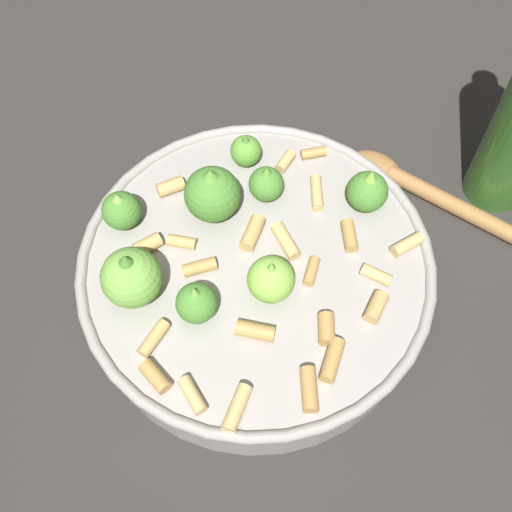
{
  "coord_description": "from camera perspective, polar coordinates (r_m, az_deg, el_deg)",
  "views": [
    {
      "loc": [
        -0.11,
        0.23,
        0.5
      ],
      "look_at": [
        0.0,
        0.0,
        0.07
      ],
      "focal_mm": 43.72,
      "sensor_mm": 36.0,
      "label": 1
    }
  ],
  "objects": [
    {
      "name": "ground_plane",
      "position": [
        0.56,
        0.0,
        -3.39
      ],
      "size": [
        2.4,
        2.4,
        0.0
      ],
      "primitive_type": "plane",
      "color": "#2D2B28"
    },
    {
      "name": "cooking_pan",
      "position": [
        0.52,
        -0.28,
        -1.51
      ],
      "size": [
        0.29,
        0.29,
        0.11
      ],
      "color": "#9E9993",
      "rests_on": "ground"
    },
    {
      "name": "wooden_spoon",
      "position": [
        0.62,
        17.1,
        4.71
      ],
      "size": [
        0.24,
        0.06,
        0.02
      ],
      "color": "#9E703D",
      "rests_on": "ground"
    }
  ]
}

